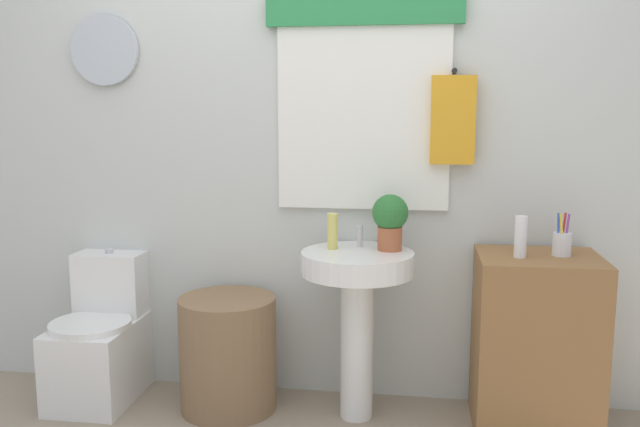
{
  "coord_description": "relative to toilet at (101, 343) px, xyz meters",
  "views": [
    {
      "loc": [
        0.5,
        -2.05,
        1.42
      ],
      "look_at": [
        0.08,
        0.8,
        0.96
      ],
      "focal_mm": 37.36,
      "sensor_mm": 36.0,
      "label": 1
    }
  ],
  "objects": [
    {
      "name": "back_wall",
      "position": [
        1.03,
        0.27,
        1.03
      ],
      "size": [
        4.4,
        0.18,
        2.6
      ],
      "color": "silver",
      "rests_on": "ground_plane"
    },
    {
      "name": "toilet",
      "position": [
        0.0,
        0.0,
        0.0
      ],
      "size": [
        0.38,
        0.51,
        0.72
      ],
      "color": "white",
      "rests_on": "ground_plane"
    },
    {
      "name": "laundry_hamper",
      "position": [
        0.65,
        -0.03,
        -0.0
      ],
      "size": [
        0.45,
        0.45,
        0.54
      ],
      "primitive_type": "cylinder",
      "color": "#846647",
      "rests_on": "ground_plane"
    },
    {
      "name": "pedestal_sink",
      "position": [
        1.26,
        -0.03,
        0.31
      ],
      "size": [
        0.51,
        0.51,
        0.78
      ],
      "color": "white",
      "rests_on": "ground_plane"
    },
    {
      "name": "faucet",
      "position": [
        1.26,
        0.09,
        0.56
      ],
      "size": [
        0.03,
        0.03,
        0.1
      ],
      "primitive_type": "cylinder",
      "color": "silver",
      "rests_on": "pedestal_sink"
    },
    {
      "name": "wooden_cabinet",
      "position": [
        2.05,
        -0.03,
        0.12
      ],
      "size": [
        0.52,
        0.44,
        0.79
      ],
      "primitive_type": "cube",
      "color": "olive",
      "rests_on": "ground_plane"
    },
    {
      "name": "soap_bottle",
      "position": [
        1.14,
        0.02,
        0.59
      ],
      "size": [
        0.05,
        0.05,
        0.16
      ],
      "primitive_type": "cylinder",
      "color": "#DBD166",
      "rests_on": "pedestal_sink"
    },
    {
      "name": "potted_plant",
      "position": [
        1.4,
        0.03,
        0.65
      ],
      "size": [
        0.16,
        0.16,
        0.25
      ],
      "color": "#AD5B38",
      "rests_on": "pedestal_sink"
    },
    {
      "name": "lotion_bottle",
      "position": [
        1.96,
        -0.07,
        0.6
      ],
      "size": [
        0.05,
        0.05,
        0.18
      ],
      "primitive_type": "cylinder",
      "color": "white",
      "rests_on": "wooden_cabinet"
    },
    {
      "name": "toothbrush_cup",
      "position": [
        2.14,
        -0.01,
        0.57
      ],
      "size": [
        0.08,
        0.08,
        0.19
      ],
      "color": "silver",
      "rests_on": "wooden_cabinet"
    }
  ]
}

